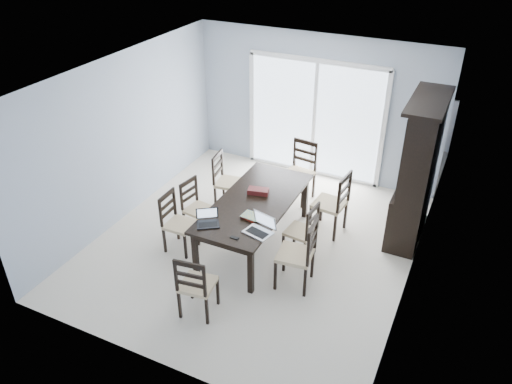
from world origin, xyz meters
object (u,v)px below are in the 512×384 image
(dining_table, at_px, (255,205))
(chair_end_far, at_px, (302,164))
(chair_right_mid, at_px, (306,226))
(chair_left_far, at_px, (224,175))
(chair_right_far, at_px, (336,198))
(cell_phone, at_px, (235,238))
(chair_left_near, at_px, (174,216))
(chair_end_near, at_px, (194,281))
(china_hutch, at_px, (417,173))
(game_box, at_px, (258,191))
(chair_left_mid, at_px, (194,201))
(chair_right_near, at_px, (303,247))
(laptop_dark, at_px, (208,222))
(laptop_silver, at_px, (258,229))
(hot_tub, at_px, (291,127))

(dining_table, distance_m, chair_end_far, 1.57)
(chair_right_mid, bearing_deg, chair_left_far, 72.77)
(chair_right_far, height_order, cell_phone, chair_right_far)
(chair_left_near, bearing_deg, chair_end_near, 42.13)
(china_hutch, xyz_separation_m, game_box, (-2.07, -1.04, -0.28))
(chair_left_mid, relative_size, cell_phone, 8.89)
(chair_right_near, relative_size, game_box, 3.90)
(chair_right_near, xyz_separation_m, chair_end_far, (-0.84, 2.14, 0.00))
(chair_right_near, xyz_separation_m, laptop_dark, (-1.27, -0.24, 0.17))
(laptop_dark, height_order, game_box, laptop_dark)
(china_hutch, bearing_deg, chair_right_near, -119.96)
(chair_end_far, bearing_deg, chair_right_mid, 120.66)
(chair_right_mid, bearing_deg, chair_end_far, 29.31)
(chair_left_near, distance_m, cell_phone, 1.23)
(chair_left_near, height_order, chair_right_far, chair_right_far)
(chair_left_near, height_order, chair_left_mid, chair_left_near)
(chair_left_far, xyz_separation_m, chair_end_far, (1.05, 0.81, 0.05))
(chair_left_far, xyz_separation_m, laptop_dark, (0.62, -1.57, 0.22))
(dining_table, relative_size, chair_right_far, 1.83)
(chair_left_far, bearing_deg, laptop_dark, 14.24)
(chair_right_mid, bearing_deg, chair_right_near, -157.19)
(china_hutch, xyz_separation_m, chair_left_far, (-2.95, -0.50, -0.49))
(chair_right_near, relative_size, cell_phone, 10.47)
(chair_right_near, bearing_deg, laptop_silver, 95.56)
(dining_table, relative_size, hot_tub, 1.18)
(dining_table, distance_m, chair_right_near, 1.13)
(chair_right_far, xyz_separation_m, laptop_silver, (-0.61, -1.48, 0.17))
(chair_end_near, xyz_separation_m, game_box, (-0.04, 1.89, 0.22))
(laptop_silver, bearing_deg, hot_tub, 119.67)
(chair_right_mid, distance_m, chair_end_far, 1.69)
(china_hutch, xyz_separation_m, laptop_silver, (-1.64, -1.95, -0.26))
(china_hutch, bearing_deg, chair_right_mid, -134.81)
(cell_phone, bearing_deg, hot_tub, 104.89)
(chair_left_near, distance_m, chair_right_near, 1.98)
(laptop_dark, distance_m, laptop_silver, 0.69)
(china_hutch, bearing_deg, game_box, -153.29)
(chair_end_far, xyz_separation_m, laptop_dark, (-0.43, -2.38, 0.17))
(laptop_dark, bearing_deg, cell_phone, -47.23)
(dining_table, relative_size, game_box, 7.22)
(chair_right_near, xyz_separation_m, game_box, (-1.01, 0.79, 0.16))
(china_hutch, bearing_deg, cell_phone, -130.66)
(chair_right_near, bearing_deg, chair_end_near, 132.61)
(chair_end_far, bearing_deg, dining_table, 92.81)
(chair_end_near, height_order, game_box, chair_end_near)
(dining_table, relative_size, chair_left_mid, 2.18)
(chair_end_near, bearing_deg, laptop_dark, 101.11)
(cell_phone, xyz_separation_m, hot_tub, (-0.93, 4.27, -0.33))
(laptop_silver, relative_size, cell_phone, 3.59)
(dining_table, relative_size, chair_end_far, 1.85)
(chair_end_near, relative_size, chair_end_far, 0.90)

